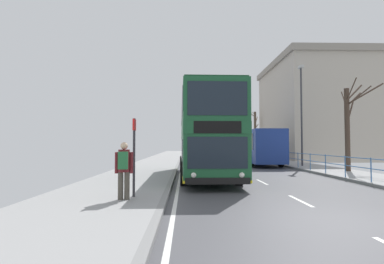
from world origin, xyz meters
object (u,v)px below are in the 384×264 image
Objects in this scene: bare_tree_far_01 at (255,132)px; background_building_01 at (299,117)px; double_decker_bus_main at (206,135)px; background_bus_far_lane at (255,146)px; bus_stop_sign_near at (134,148)px; background_building_00 at (325,111)px; pedestrian_with_backpack at (124,166)px; bare_tree_far_00 at (349,124)px; street_lamp_far_side at (301,108)px.

background_building_01 reaches higher than bare_tree_far_01.
bare_tree_far_01 is (8.70, 26.17, 1.17)m from double_decker_bus_main.
background_building_01 is (13.98, 26.23, 5.08)m from background_bus_far_lane.
bus_stop_sign_near is at bearing -114.26° from background_bus_far_lane.
pedestrian_with_backpack is at bearing -124.60° from background_building_00.
double_decker_bus_main is 0.72× the size of background_building_01.
bare_tree_far_01 reaches higher than bare_tree_far_00.
pedestrian_with_backpack is at bearing -114.14° from background_bus_far_lane.
double_decker_bus_main is 1.89× the size of bare_tree_far_00.
double_decker_bus_main is 1.35× the size of street_lamp_far_side.
background_bus_far_lane is 0.73× the size of background_building_01.
background_building_00 is at bearing 55.40° from pedestrian_with_backpack.
bus_stop_sign_near is 34.75m from bare_tree_far_01.
street_lamp_far_side is 0.54× the size of background_building_01.
double_decker_bus_main is 10.85m from street_lamp_far_side.
background_building_01 is at bearing 73.83° from bare_tree_far_00.
bus_stop_sign_near is 0.45× the size of bare_tree_far_00.
street_lamp_far_side is 0.53× the size of background_building_00.
pedestrian_with_backpack is 18.20m from street_lamp_far_side.
pedestrian_with_backpack is at bearing -112.18° from double_decker_bus_main.
bare_tree_far_01 is 15.61m from background_building_01.
street_lamp_far_side is at bearing -121.35° from background_building_00.
background_building_00 is at bearing -38.73° from bare_tree_far_01.
bare_tree_far_00 reaches higher than pedestrian_with_backpack.
background_building_00 reaches higher than street_lamp_far_side.
bare_tree_far_01 is 9.70m from background_building_00.
background_bus_far_lane is at bearing -118.06° from background_building_01.
bare_tree_far_00 is 0.38× the size of background_building_01.
street_lamp_far_side is 32.33m from background_building_01.
background_building_01 reaches higher than bare_tree_far_00.
background_building_00 is at bearing 58.65° from street_lamp_far_side.
street_lamp_far_side is at bearing 51.97° from bus_stop_sign_near.
bus_stop_sign_near is at bearing -124.87° from background_building_00.
street_lamp_far_side reaches higher than bare_tree_far_01.
bare_tree_far_01 is at bearing 77.08° from background_bus_far_lane.
background_building_01 is (3.18, 16.95, 0.77)m from background_building_00.
pedestrian_with_backpack is 0.22× the size of street_lamp_far_side.
bus_stop_sign_near is at bearing 69.87° from pedestrian_with_backpack.
bare_tree_far_00 is 0.38× the size of background_building_00.
background_bus_far_lane is 5.70m from street_lamp_far_side.
double_decker_bus_main is at bearing -115.38° from background_bus_far_lane.
double_decker_bus_main is 0.71× the size of background_building_00.
bare_tree_far_00 is (1.17, -4.62, -1.60)m from street_lamp_far_side.
double_decker_bus_main is 4.24× the size of bus_stop_sign_near.
background_bus_far_lane is 0.72× the size of background_building_00.
bare_tree_far_01 is at bearing 71.60° from double_decker_bus_main.
bus_stop_sign_near is at bearing -142.73° from bare_tree_far_00.
background_building_00 is 1.02× the size of background_building_01.
street_lamp_far_side is at bearing 52.56° from pedestrian_with_backpack.
street_lamp_far_side is 19.21m from bare_tree_far_01.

